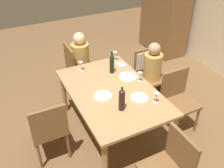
{
  "coord_description": "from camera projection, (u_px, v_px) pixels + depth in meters",
  "views": [
    {
      "loc": [
        2.48,
        -1.24,
        2.75
      ],
      "look_at": [
        0.0,
        0.0,
        0.86
      ],
      "focal_mm": 40.34,
      "sensor_mm": 36.0,
      "label": 1
    }
  ],
  "objects": [
    {
      "name": "person_woman_host",
      "position": [
        82.0,
        58.0,
        4.38
      ],
      "size": [
        0.31,
        0.35,
        1.13
      ],
      "color": "#33333D",
      "rests_on": "ground_plane"
    },
    {
      "name": "ground_plane",
      "position": [
        112.0,
        130.0,
        3.84
      ],
      "size": [
        10.0,
        10.0,
        0.0
      ],
      "primitive_type": "plane",
      "color": "brown"
    },
    {
      "name": "wine_glass_near_right",
      "position": [
        156.0,
        96.0,
        3.13
      ],
      "size": [
        0.07,
        0.07,
        0.15
      ],
      "color": "silver",
      "rests_on": "dining_table"
    },
    {
      "name": "dinner_plate_host",
      "position": [
        128.0,
        77.0,
        3.68
      ],
      "size": [
        0.27,
        0.27,
        0.01
      ],
      "primitive_type": "cylinder",
      "color": "white",
      "rests_on": "dining_table"
    },
    {
      "name": "chair_right_end",
      "position": [
        171.0,
        165.0,
        2.67
      ],
      "size": [
        0.44,
        0.44,
        0.92
      ],
      "rotation": [
        0.0,
        0.0,
        3.14
      ],
      "color": "brown",
      "rests_on": "ground_plane"
    },
    {
      "name": "dining_table",
      "position": [
        112.0,
        95.0,
        3.46
      ],
      "size": [
        1.68,
        1.09,
        0.76
      ],
      "color": "#A87F51",
      "rests_on": "ground_plane"
    },
    {
      "name": "dinner_plate_guest_right",
      "position": [
        103.0,
        96.0,
        3.29
      ],
      "size": [
        0.24,
        0.24,
        0.01
      ],
      "primitive_type": "cylinder",
      "color": "white",
      "rests_on": "dining_table"
    },
    {
      "name": "handbag",
      "position": [
        45.0,
        130.0,
        3.69
      ],
      "size": [
        0.17,
        0.3,
        0.22
      ],
      "primitive_type": "cube",
      "rotation": [
        0.0,
        0.0,
        1.75
      ],
      "color": "brown",
      "rests_on": "ground_plane"
    },
    {
      "name": "wine_glass_far",
      "position": [
        140.0,
        75.0,
        3.53
      ],
      "size": [
        0.07,
        0.07,
        0.15
      ],
      "color": "silver",
      "rests_on": "dining_table"
    },
    {
      "name": "wine_glass_centre",
      "position": [
        115.0,
        54.0,
        4.04
      ],
      "size": [
        0.07,
        0.07,
        0.15
      ],
      "color": "silver",
      "rests_on": "dining_table"
    },
    {
      "name": "chair_far_right",
      "position": [
        178.0,
        96.0,
        3.67
      ],
      "size": [
        0.44,
        0.44,
        0.92
      ],
      "rotation": [
        0.0,
        0.0,
        -1.57
      ],
      "color": "brown",
      "rests_on": "ground_plane"
    },
    {
      "name": "chair_near",
      "position": [
        49.0,
        128.0,
        3.13
      ],
      "size": [
        0.44,
        0.44,
        0.92
      ],
      "rotation": [
        0.0,
        0.0,
        1.57
      ],
      "color": "brown",
      "rests_on": "ground_plane"
    },
    {
      "name": "person_man_bearded",
      "position": [
        153.0,
        70.0,
        4.08
      ],
      "size": [
        0.34,
        0.29,
        1.1
      ],
      "rotation": [
        0.0,
        0.0,
        -1.57
      ],
      "color": "#33333D",
      "rests_on": "ground_plane"
    },
    {
      "name": "dinner_plate_guest_left",
      "position": [
        139.0,
        98.0,
        3.26
      ],
      "size": [
        0.23,
        0.23,
        0.01
      ],
      "primitive_type": "cylinder",
      "color": "white",
      "rests_on": "dining_table"
    },
    {
      "name": "wine_bottle_tall_green",
      "position": [
        112.0,
        64.0,
        3.7
      ],
      "size": [
        0.07,
        0.07,
        0.35
      ],
      "color": "black",
      "rests_on": "dining_table"
    },
    {
      "name": "armoire_cabinet",
      "position": [
        166.0,
        4.0,
        5.5
      ],
      "size": [
        1.18,
        0.62,
        2.18
      ],
      "color": "brown",
      "rests_on": "ground_plane"
    },
    {
      "name": "chair_far_left",
      "position": [
        148.0,
        68.0,
        4.22
      ],
      "size": [
        0.45,
        0.44,
        0.92
      ],
      "rotation": [
        0.0,
        0.0,
        -1.57
      ],
      "color": "brown",
      "rests_on": "ground_plane"
    },
    {
      "name": "folded_napkin",
      "position": [
        121.0,
        65.0,
        3.94
      ],
      "size": [
        0.17,
        0.13,
        0.03
      ],
      "primitive_type": "cube",
      "rotation": [
        0.0,
        0.0,
        0.1
      ],
      "color": "beige",
      "rests_on": "dining_table"
    },
    {
      "name": "chair_left_end",
      "position": [
        76.0,
        66.0,
        4.41
      ],
      "size": [
        0.44,
        0.44,
        0.92
      ],
      "color": "brown",
      "rests_on": "ground_plane"
    },
    {
      "name": "wine_glass_near_left",
      "position": [
        81.0,
        64.0,
        3.78
      ],
      "size": [
        0.07,
        0.07,
        0.15
      ],
      "color": "silver",
      "rests_on": "dining_table"
    },
    {
      "name": "wine_bottle_dark_red",
      "position": [
        122.0,
        99.0,
        3.0
      ],
      "size": [
        0.08,
        0.08,
        0.33
      ],
      "color": "black",
      "rests_on": "dining_table"
    }
  ]
}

